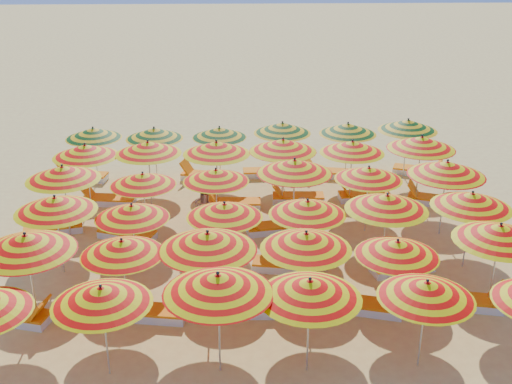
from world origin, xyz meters
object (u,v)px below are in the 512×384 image
(lounger_2, at_px, (278,308))
(lounger_12, at_px, (297,197))
(lounger_1, at_px, (148,312))
(lounger_6, at_px, (401,267))
(umbrella_8, at_px, (208,241))
(umbrella_29, at_px, (421,143))
(umbrella_1, at_px, (101,296))
(umbrella_28, at_px, (352,147))
(umbrella_11, at_px, (500,233))
(umbrella_7, at_px, (122,248))
(umbrella_12, at_px, (55,204))
(umbrella_34, at_px, (348,129))
(umbrella_30, at_px, (93,133))
(umbrella_20, at_px, (216,175))
(umbrella_25, at_px, (148,148))
(umbrella_35, at_px, (408,125))
(umbrella_17, at_px, (472,200))
(lounger_9, at_px, (273,227))
(lounger_3, at_px, (368,306))
(beachgoer_b, at_px, (201,203))
(umbrella_13, at_px, (132,212))
(lounger_19, at_px, (418,171))
(lounger_15, at_px, (82,176))
(lounger_14, at_px, (433,200))
(umbrella_23, at_px, (447,169))
(lounger_13, at_px, (363,196))
(umbrella_32, at_px, (219,132))
(lounger_17, at_px, (268,172))
(umbrella_4, at_px, (427,290))
(umbrella_31, at_px, (154,133))
(umbrella_24, at_px, (85,151))
(umbrella_10, at_px, (397,248))
(lounger_5, at_px, (286,265))
(umbrella_27, at_px, (283,145))
(umbrella_33, at_px, (282,128))
(umbrella_9, at_px, (306,241))
(lounger_10, at_px, (108,200))
(lounger_0, at_px, (16,316))
(lounger_8, at_px, (126,233))
(lounger_18, at_px, (328,173))
(beachgoer_a, at_px, (300,218))
(umbrella_22, at_px, (369,173))
(lounger_7, at_px, (55,228))
(umbrella_6, at_px, (26,243))
(umbrella_14, at_px, (224,210))
(umbrella_26, at_px, (216,148))
(lounger_11, at_px, (233,203))
(umbrella_2, at_px, (218,284))
(umbrella_19, at_px, (143,179))
(lounger_16, at_px, (204,176))

(lounger_2, height_order, lounger_12, same)
(lounger_1, xyz_separation_m, lounger_6, (6.47, 1.95, 0.00))
(umbrella_8, relative_size, umbrella_29, 1.25)
(umbrella_1, bearing_deg, lounger_12, 61.71)
(umbrella_28, bearing_deg, umbrella_11, -69.84)
(umbrella_7, relative_size, umbrella_12, 0.99)
(umbrella_12, bearing_deg, umbrella_11, -10.81)
(umbrella_34, bearing_deg, umbrella_30, 180.00)
(umbrella_20, xyz_separation_m, umbrella_25, (-2.22, 2.07, 0.17))
(umbrella_35, bearing_deg, umbrella_17, -90.10)
(lounger_9, bearing_deg, umbrella_29, -166.71)
(lounger_3, bearing_deg, beachgoer_b, 146.05)
(umbrella_13, distance_m, lounger_19, 11.79)
(lounger_15, bearing_deg, lounger_14, 177.39)
(umbrella_23, height_order, lounger_13, umbrella_23)
(lounger_9, bearing_deg, lounger_2, 77.98)
(umbrella_32, distance_m, lounger_17, 2.41)
(umbrella_4, xyz_separation_m, umbrella_31, (-6.61, 10.46, 0.02))
(beachgoer_b, bearing_deg, umbrella_30, -113.23)
(umbrella_24, bearing_deg, umbrella_1, -76.13)
(umbrella_10, relative_size, lounger_5, 1.29)
(umbrella_25, bearing_deg, umbrella_11, -35.80)
(umbrella_27, distance_m, lounger_12, 1.95)
(umbrella_33, height_order, lounger_3, umbrella_33)
(umbrella_9, distance_m, lounger_10, 9.07)
(lounger_0, height_order, lounger_5, same)
(umbrella_24, relative_size, lounger_8, 1.51)
(lounger_18, relative_size, beachgoer_a, 1.39)
(umbrella_4, height_order, lounger_13, umbrella_4)
(umbrella_22, xyz_separation_m, lounger_7, (-9.34, 0.19, -1.71))
(umbrella_13, relative_size, lounger_8, 1.12)
(lounger_13, bearing_deg, umbrella_6, 33.96)
(umbrella_8, relative_size, umbrella_14, 1.31)
(umbrella_9, xyz_separation_m, lounger_18, (1.80, 8.92, -1.81))
(lounger_1, height_order, lounger_3, same)
(umbrella_26, bearing_deg, lounger_7, -159.54)
(umbrella_20, bearing_deg, lounger_3, -50.01)
(umbrella_34, relative_size, umbrella_35, 0.95)
(lounger_10, distance_m, lounger_15, 2.55)
(umbrella_1, xyz_separation_m, umbrella_26, (2.05, 8.46, 0.14))
(umbrella_11, bearing_deg, umbrella_28, 110.16)
(umbrella_25, bearing_deg, umbrella_27, -0.66)
(umbrella_23, distance_m, lounger_11, 6.82)
(umbrella_2, height_order, umbrella_19, umbrella_2)
(umbrella_27, bearing_deg, lounger_0, -135.35)
(umbrella_7, xyz_separation_m, umbrella_34, (6.58, 8.57, 0.10))
(umbrella_8, xyz_separation_m, lounger_16, (-0.52, 8.90, -1.93))
(lounger_3, xyz_separation_m, lounger_17, (-1.97, 8.97, 0.00))
(lounger_6, xyz_separation_m, lounger_9, (-3.25, 2.49, 0.00))
(umbrella_25, distance_m, umbrella_31, 1.89)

